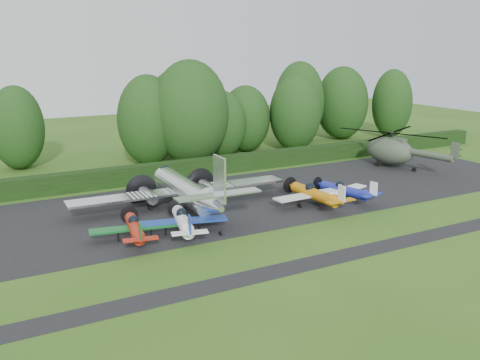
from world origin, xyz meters
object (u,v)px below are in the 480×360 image
light_plane_red (135,228)px  sign_board (382,147)px  light_plane_white (183,221)px  transport_plane (186,190)px  light_plane_orange (314,194)px  light_plane_blue (344,190)px  helicopter (391,148)px

light_plane_red → sign_board: (40.13, 16.06, -0.00)m
light_plane_red → light_plane_white: bearing=-17.2°
transport_plane → sign_board: size_ratio=7.29×
light_plane_red → light_plane_white: light_plane_white is taller
light_plane_white → sign_board: (36.32, 16.54, -0.08)m
light_plane_orange → light_plane_blue: light_plane_orange is taller
light_plane_orange → helicopter: 20.35m
light_plane_orange → helicopter: size_ratio=0.51×
light_plane_white → sign_board: light_plane_white is taller
transport_plane → light_plane_white: bearing=-116.9°
light_plane_white → light_plane_orange: light_plane_orange is taller
transport_plane → light_plane_red: 8.67m
light_plane_red → helicopter: (35.71, 9.92, 1.24)m
light_plane_white → light_plane_orange: size_ratio=0.95×
light_plane_blue → helicopter: (14.49, 9.04, 1.25)m
transport_plane → sign_board: bearing=15.6°
transport_plane → sign_board: 35.13m
transport_plane → light_plane_blue: transport_plane is taller
light_plane_white → light_plane_blue: (17.42, 1.36, -0.08)m
transport_plane → sign_board: transport_plane is taller
light_plane_orange → sign_board: light_plane_orange is taller
light_plane_red → helicopter: size_ratio=0.45×
light_plane_red → transport_plane: bearing=29.8°
light_plane_red → helicopter: helicopter is taller
helicopter → transport_plane: bearing=-161.3°
light_plane_red → light_plane_orange: 17.58m
light_plane_orange → light_plane_blue: (3.66, 0.11, -0.15)m
light_plane_red → light_plane_white: 3.83m
light_plane_white → light_plane_orange: bearing=-8.7°
light_plane_orange → light_plane_white: bearing=-172.6°
light_plane_red → sign_board: light_plane_red is taller
light_plane_blue → sign_board: (18.90, 15.18, 0.01)m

